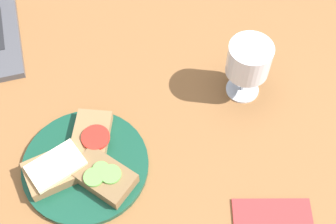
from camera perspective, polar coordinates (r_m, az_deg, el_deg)
name	(u,v)px	position (r cm, az deg, el deg)	size (l,w,h in cm)	color
wooden_table	(133,138)	(87.92, -4.27, -3.18)	(140.00, 140.00, 3.00)	brown
plate	(86,165)	(84.02, -10.02, -6.41)	(22.24, 22.24, 1.14)	#144733
sandwich_with_cheese	(57,169)	(82.42, -13.35, -6.76)	(11.91, 8.86, 3.07)	#937047
sandwich_with_cucumber	(103,176)	(80.48, -7.87, -7.76)	(11.53, 11.98, 2.96)	brown
sandwich_with_tomato	(91,138)	(84.46, -9.33, -3.14)	(9.59, 12.08, 2.59)	#937047
wine_glass	(249,61)	(85.72, 9.82, 6.15)	(8.03, 8.03, 12.72)	white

